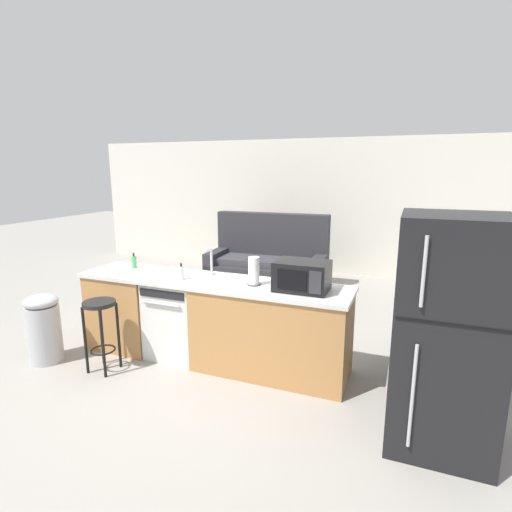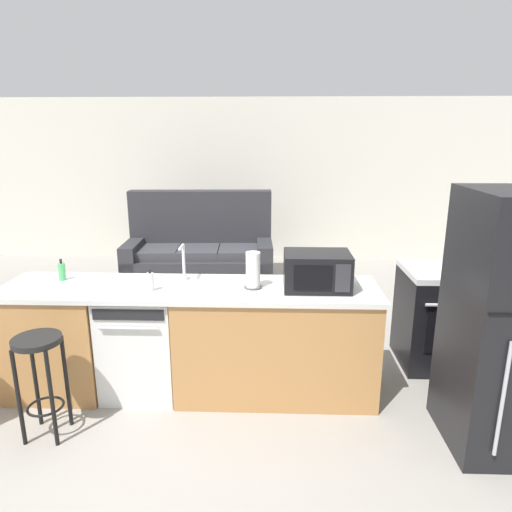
% 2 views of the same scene
% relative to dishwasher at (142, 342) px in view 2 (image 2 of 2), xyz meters
% --- Properties ---
extents(ground_plane, '(24.00, 24.00, 0.00)m').
position_rel_dishwasher_xyz_m(ground_plane, '(0.25, 0.00, -0.42)').
color(ground_plane, gray).
extents(wall_back, '(10.00, 0.06, 2.60)m').
position_rel_dishwasher_xyz_m(wall_back, '(0.55, 4.20, 0.88)').
color(wall_back, silver).
rests_on(wall_back, ground_plane).
extents(kitchen_counter, '(2.94, 0.66, 0.90)m').
position_rel_dishwasher_xyz_m(kitchen_counter, '(0.49, 0.00, -0.00)').
color(kitchen_counter, '#B77F47').
rests_on(kitchen_counter, ground_plane).
extents(dishwasher, '(0.58, 0.61, 0.84)m').
position_rel_dishwasher_xyz_m(dishwasher, '(0.00, 0.00, 0.00)').
color(dishwasher, silver).
rests_on(dishwasher, ground_plane).
extents(stove_range, '(0.76, 0.68, 0.90)m').
position_rel_dishwasher_xyz_m(stove_range, '(2.60, 0.55, 0.03)').
color(stove_range, black).
rests_on(stove_range, ground_plane).
extents(microwave, '(0.50, 0.37, 0.28)m').
position_rel_dishwasher_xyz_m(microwave, '(1.38, -0.00, 0.62)').
color(microwave, black).
rests_on(microwave, kitchen_counter).
extents(sink_faucet, '(0.07, 0.18, 0.30)m').
position_rel_dishwasher_xyz_m(sink_faucet, '(0.33, 0.16, 0.61)').
color(sink_faucet, silver).
rests_on(sink_faucet, kitchen_counter).
extents(paper_towel_roll, '(0.14, 0.14, 0.28)m').
position_rel_dishwasher_xyz_m(paper_towel_roll, '(0.90, -0.01, 0.62)').
color(paper_towel_roll, '#4C4C51').
rests_on(paper_towel_roll, kitchen_counter).
extents(soap_bottle, '(0.06, 0.06, 0.18)m').
position_rel_dishwasher_xyz_m(soap_bottle, '(0.13, -0.11, 0.55)').
color(soap_bottle, silver).
rests_on(soap_bottle, kitchen_counter).
extents(dish_soap_bottle, '(0.06, 0.06, 0.18)m').
position_rel_dishwasher_xyz_m(dish_soap_bottle, '(-0.66, 0.13, 0.55)').
color(dish_soap_bottle, '#4CB266').
rests_on(dish_soap_bottle, kitchen_counter).
extents(kettle, '(0.21, 0.17, 0.19)m').
position_rel_dishwasher_xyz_m(kettle, '(2.77, 0.42, 0.56)').
color(kettle, '#B2B2B7').
rests_on(kettle, stove_range).
extents(bar_stool, '(0.32, 0.32, 0.74)m').
position_rel_dishwasher_xyz_m(bar_stool, '(-0.52, -0.61, 0.11)').
color(bar_stool, black).
rests_on(bar_stool, ground_plane).
extents(couch, '(2.04, 0.99, 1.27)m').
position_rel_dishwasher_xyz_m(couch, '(0.03, 2.84, -0.03)').
color(couch, '#2D2D33').
rests_on(couch, ground_plane).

